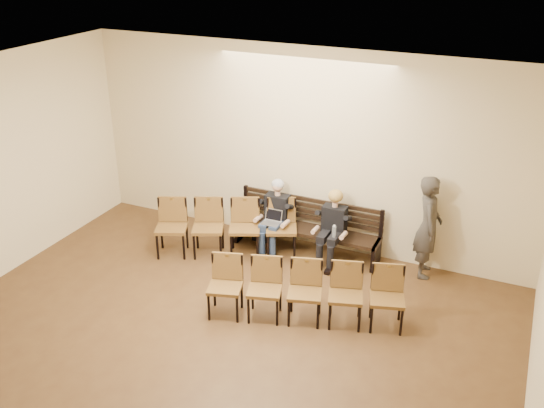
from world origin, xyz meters
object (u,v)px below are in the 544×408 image
(chair_row_front, at_px, (226,228))
(chair_row_back, at_px, (305,293))
(seated_woman, at_px, (332,230))
(bench, at_px, (306,240))
(water_bottle, at_px, (334,237))
(laptop, at_px, (271,225))
(seated_man, at_px, (275,217))
(bag, at_px, (264,232))
(passerby, at_px, (429,219))

(chair_row_front, xyz_separation_m, chair_row_back, (1.94, -1.27, -0.04))
(seated_woman, distance_m, chair_row_back, 1.81)
(bench, relative_size, water_bottle, 11.98)
(laptop, xyz_separation_m, water_bottle, (1.14, 0.00, -0.00))
(seated_man, distance_m, laptop, 0.21)
(water_bottle, relative_size, bag, 0.57)
(seated_man, relative_size, seated_woman, 1.07)
(bench, distance_m, seated_man, 0.67)
(passerby, distance_m, chair_row_front, 3.37)
(bag, distance_m, chair_row_front, 0.91)
(bag, bearing_deg, water_bottle, -16.09)
(passerby, height_order, chair_row_back, passerby)
(bench, distance_m, seated_woman, 0.63)
(bag, bearing_deg, bench, -6.72)
(seated_woman, bearing_deg, bench, 166.77)
(laptop, bearing_deg, bench, 24.58)
(bench, bearing_deg, bag, 173.28)
(laptop, distance_m, chair_row_front, 0.76)
(chair_row_back, bearing_deg, chair_row_front, 130.31)
(bench, relative_size, chair_row_front, 1.08)
(seated_man, height_order, water_bottle, seated_man)
(seated_man, bearing_deg, laptop, -88.37)
(seated_man, relative_size, water_bottle, 5.65)
(bench, height_order, passerby, passerby)
(water_bottle, height_order, chair_row_back, chair_row_back)
(seated_man, relative_size, chair_row_back, 0.44)
(water_bottle, bearing_deg, seated_man, 170.04)
(bench, bearing_deg, laptop, -148.28)
(seated_woman, height_order, chair_row_front, seated_woman)
(seated_man, height_order, passerby, passerby)
(chair_row_front, bearing_deg, water_bottle, -13.28)
(bench, height_order, chair_row_back, chair_row_back)
(passerby, bearing_deg, bench, 80.03)
(seated_woman, relative_size, chair_row_back, 0.41)
(bench, relative_size, seated_woman, 2.27)
(seated_man, xyz_separation_m, water_bottle, (1.14, -0.20, -0.06))
(seated_man, distance_m, chair_row_front, 0.87)
(bench, relative_size, passerby, 1.31)
(water_bottle, bearing_deg, passerby, 16.44)
(seated_man, xyz_separation_m, bag, (-0.32, 0.22, -0.47))
(chair_row_back, bearing_deg, water_bottle, 77.55)
(bench, bearing_deg, seated_man, -167.30)
(chair_row_front, bearing_deg, bag, 40.50)
(seated_man, relative_size, chair_row_front, 0.51)
(laptop, bearing_deg, chair_row_front, -161.88)
(bench, xyz_separation_m, seated_man, (-0.53, -0.12, 0.39))
(passerby, bearing_deg, seated_man, 82.11)
(bench, xyz_separation_m, water_bottle, (0.61, -0.32, 0.33))
(laptop, distance_m, passerby, 2.63)
(seated_man, xyz_separation_m, chair_row_front, (-0.68, -0.53, -0.12))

